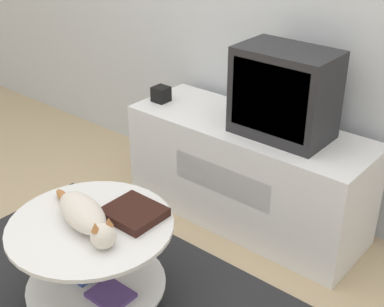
{
  "coord_description": "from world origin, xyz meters",
  "views": [
    {
      "loc": [
        1.46,
        -1.08,
        1.77
      ],
      "look_at": [
        0.08,
        0.57,
        0.64
      ],
      "focal_mm": 50.0,
      "sensor_mm": 36.0,
      "label": 1
    }
  ],
  "objects": [
    {
      "name": "tv_stand",
      "position": [
        0.04,
        1.1,
        0.29
      ],
      "size": [
        1.35,
        0.49,
        0.59
      ],
      "color": "white",
      "rests_on": "ground_plane"
    },
    {
      "name": "tv",
      "position": [
        0.23,
        1.1,
        0.81
      ],
      "size": [
        0.48,
        0.3,
        0.45
      ],
      "color": "#232326",
      "rests_on": "tv_stand"
    },
    {
      "name": "speaker",
      "position": [
        -0.54,
        1.04,
        0.63
      ],
      "size": [
        0.09,
        0.09,
        0.09
      ],
      "color": "black",
      "rests_on": "tv_stand"
    },
    {
      "name": "coffee_table",
      "position": [
        -0.06,
        0.07,
        0.3
      ],
      "size": [
        0.71,
        0.71,
        0.44
      ],
      "color": "#B2B2B7",
      "rests_on": "rug"
    },
    {
      "name": "dvd_box",
      "position": [
        0.05,
        0.22,
        0.48
      ],
      "size": [
        0.24,
        0.21,
        0.04
      ],
      "color": "black",
      "rests_on": "coffee_table"
    },
    {
      "name": "cat",
      "position": [
        -0.05,
        0.04,
        0.52
      ],
      "size": [
        0.51,
        0.23,
        0.13
      ],
      "rotation": [
        0.0,
        0.0,
        -0.27
      ],
      "color": "silver",
      "rests_on": "coffee_table"
    }
  ]
}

